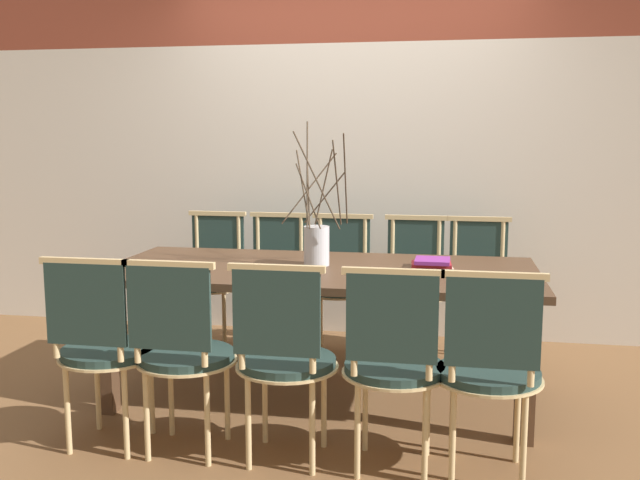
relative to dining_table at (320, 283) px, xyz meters
The scene contains 15 objects.
ground_plane 0.65m from the dining_table, ahead, with size 16.00×16.00×0.00m, color brown.
wall_rear 1.67m from the dining_table, 90.00° to the left, with size 12.00×0.06×3.20m.
dining_table is the anchor object (origin of this frame).
chair_near_leftend 1.20m from the dining_table, 136.35° to the right, with size 0.46×0.46×0.93m.
chair_near_left 0.96m from the dining_table, 120.17° to the right, with size 0.46×0.46×0.93m.
chair_near_center 0.84m from the dining_table, 90.57° to the right, with size 0.46×0.46×0.93m.
chair_near_right 0.96m from the dining_table, 60.27° to the right, with size 0.46×0.46×0.93m.
chair_near_rightend 1.20m from the dining_table, 43.54° to the right, with size 0.46×0.46×0.93m.
chair_far_leftend 1.23m from the dining_table, 137.59° to the left, with size 0.46×0.46×0.93m.
chair_far_left 0.95m from the dining_table, 119.13° to the left, with size 0.46×0.46×0.93m.
chair_far_center 0.84m from the dining_table, 91.37° to the left, with size 0.46×0.46×0.93m.
chair_far_right 0.96m from the dining_table, 60.19° to the left, with size 0.46×0.46×0.93m.
chair_far_rightend 1.21m from the dining_table, 43.08° to the left, with size 0.46×0.46×0.93m.
vase_centerpiece 0.23m from the dining_table, 116.19° to the left, with size 0.39×0.37×0.79m.
book_stack 0.62m from the dining_table, ahead, with size 0.23×0.20×0.05m.
Camera 1 is at (0.69, -3.75, 1.45)m, focal length 40.00 mm.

